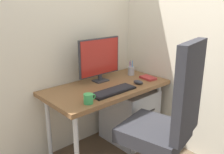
% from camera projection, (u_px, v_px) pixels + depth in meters
% --- Properties ---
extents(ground_plane, '(8.00, 8.00, 0.00)m').
position_uv_depth(ground_plane, '(107.00, 149.00, 2.56)').
color(ground_plane, brown).
extents(wall_back, '(2.68, 0.04, 2.80)m').
position_uv_depth(wall_back, '(83.00, 11.00, 2.38)').
color(wall_back, beige).
rests_on(wall_back, ground_plane).
extents(wall_side_right, '(0.04, 2.10, 2.80)m').
position_uv_depth(wall_side_right, '(168.00, 11.00, 2.40)').
color(wall_side_right, beige).
rests_on(wall_side_right, ground_plane).
extents(desk, '(1.22, 0.63, 0.71)m').
position_uv_depth(desk, '(107.00, 92.00, 2.36)').
color(desk, brown).
rests_on(desk, ground_plane).
extents(office_chair, '(0.58, 0.62, 1.23)m').
position_uv_depth(office_chair, '(167.00, 119.00, 1.90)').
color(office_chair, black).
rests_on(office_chair, ground_plane).
extents(filing_cabinet, '(0.45, 0.53, 0.59)m').
position_uv_depth(filing_cabinet, '(129.00, 114.00, 2.68)').
color(filing_cabinet, '#B2B5BA').
rests_on(filing_cabinet, ground_plane).
extents(monitor, '(0.49, 0.12, 0.44)m').
position_uv_depth(monitor, '(100.00, 58.00, 2.41)').
color(monitor, '#333338').
rests_on(monitor, desk).
extents(keyboard, '(0.46, 0.15, 0.02)m').
position_uv_depth(keyboard, '(113.00, 91.00, 2.17)').
color(keyboard, black).
rests_on(keyboard, desk).
extents(mouse, '(0.07, 0.11, 0.04)m').
position_uv_depth(mouse, '(138.00, 82.00, 2.38)').
color(mouse, '#333338').
rests_on(mouse, desk).
extents(pen_holder, '(0.07, 0.07, 0.17)m').
position_uv_depth(pen_holder, '(131.00, 71.00, 2.68)').
color(pen_holder, '#B2B5BA').
rests_on(pen_holder, desk).
extents(notebook, '(0.13, 0.17, 0.02)m').
position_uv_depth(notebook, '(148.00, 78.00, 2.55)').
color(notebook, '#B23333').
rests_on(notebook, desk).
extents(coffee_mug, '(0.11, 0.08, 0.08)m').
position_uv_depth(coffee_mug, '(89.00, 99.00, 1.92)').
color(coffee_mug, '#3FAD59').
rests_on(coffee_mug, desk).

